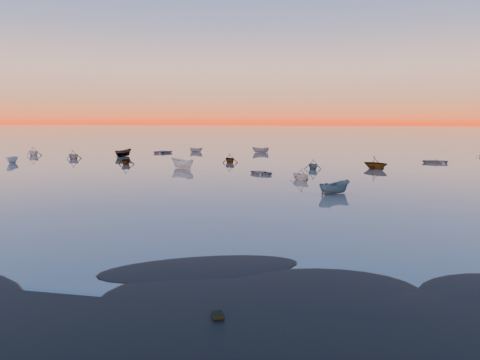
% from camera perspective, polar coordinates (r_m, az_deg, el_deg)
% --- Properties ---
extents(ground, '(600.00, 600.00, 0.00)m').
position_cam_1_polar(ground, '(122.07, 5.26, 3.96)').
color(ground, '#6C635A').
rests_on(ground, ground).
extents(mud_lobes, '(140.00, 6.00, 0.07)m').
position_cam_1_polar(mud_lobes, '(25.60, -22.09, -10.89)').
color(mud_lobes, black).
rests_on(mud_lobes, ground).
extents(moored_fleet, '(124.00, 58.00, 1.20)m').
position_cam_1_polar(moored_fleet, '(75.73, 1.19, 1.71)').
color(moored_fleet, silver).
rests_on(moored_fleet, ground).
extents(boat_near_center, '(3.86, 4.03, 1.36)m').
position_cam_1_polar(boat_near_center, '(49.28, 11.41, -1.70)').
color(boat_near_center, '#37566A').
rests_on(boat_near_center, ground).
extents(boat_near_right, '(3.48, 3.37, 1.17)m').
position_cam_1_polar(boat_near_right, '(59.51, 7.40, -0.00)').
color(boat_near_right, silver).
rests_on(boat_near_right, ground).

